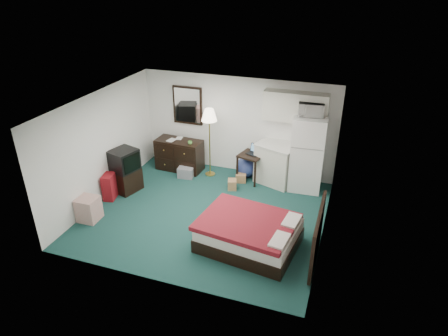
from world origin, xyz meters
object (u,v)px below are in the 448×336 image
at_px(dresser, 180,155).
at_px(floor_lamp, 210,143).
at_px(kitchen_counter, 277,164).
at_px(tv_stand, 126,180).
at_px(suitcase, 110,187).
at_px(fridge, 308,153).
at_px(desk, 251,167).
at_px(bed, 249,233).

xyz_separation_m(dresser, floor_lamp, (0.87, -0.03, 0.48)).
height_order(kitchen_counter, tv_stand, kitchen_counter).
bearing_deg(suitcase, fridge, 13.36).
height_order(desk, fridge, fridge).
bearing_deg(tv_stand, floor_lamp, 57.67).
distance_m(fridge, tv_stand, 4.39).
bearing_deg(desk, suitcase, -131.98).
xyz_separation_m(desk, tv_stand, (-2.72, -1.45, -0.08)).
bearing_deg(kitchen_counter, bed, -69.52).
relative_size(desk, fridge, 0.39).
xyz_separation_m(kitchen_counter, suitcase, (-3.48, -2.04, -0.19)).
relative_size(floor_lamp, bed, 1.00).
relative_size(fridge, bed, 1.03).
height_order(floor_lamp, bed, floor_lamp).
bearing_deg(suitcase, bed, -22.72).
height_order(dresser, floor_lamp, floor_lamp).
relative_size(fridge, tv_stand, 3.07).
height_order(dresser, bed, dresser).
xyz_separation_m(kitchen_counter, tv_stand, (-3.33, -1.57, -0.22)).
bearing_deg(bed, suitcase, 177.13).
height_order(floor_lamp, desk, floor_lamp).
xyz_separation_m(kitchen_counter, bed, (0.07, -2.70, -0.21)).
distance_m(floor_lamp, tv_stand, 2.24).
height_order(fridge, bed, fridge).
bearing_deg(floor_lamp, bed, -55.18).
xyz_separation_m(bed, suitcase, (-3.55, 0.66, 0.02)).
bearing_deg(suitcase, kitchen_counter, 18.20).
bearing_deg(dresser, floor_lamp, 0.50).
bearing_deg(suitcase, dresser, 52.56).
relative_size(desk, suitcase, 1.17).
distance_m(floor_lamp, bed, 3.15).
relative_size(dresser, suitcase, 1.98).
xyz_separation_m(dresser, suitcase, (-0.90, -1.91, -0.11)).
bearing_deg(kitchen_counter, desk, -150.16).
bearing_deg(fridge, dresser, 178.59).
relative_size(desk, bed, 0.40).
bearing_deg(bed, desk, 112.44).
distance_m(dresser, suitcase, 2.12).
bearing_deg(fridge, tv_stand, -162.30).
bearing_deg(desk, tv_stand, -137.72).
bearing_deg(kitchen_counter, suitcase, -130.56).
xyz_separation_m(dresser, fridge, (3.30, 0.09, 0.51)).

